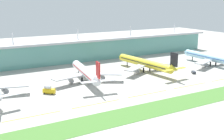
{
  "coord_description": "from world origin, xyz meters",
  "views": [
    {
      "loc": [
        -102.82,
        -134.28,
        54.38
      ],
      "look_at": [
        -5.83,
        34.47,
        7.0
      ],
      "focal_mm": 46.91,
      "sensor_mm": 36.0,
      "label": 1
    }
  ],
  "objects_px": {
    "pushback_tug": "(194,72)",
    "airliner_far_middle": "(146,63)",
    "fuel_truck": "(49,90)",
    "airliner_near_middle": "(86,72)",
    "airliner_farthest": "(212,58)"
  },
  "relations": [
    {
      "from": "airliner_near_middle",
      "to": "pushback_tug",
      "type": "bearing_deg",
      "value": -14.26
    },
    {
      "from": "airliner_far_middle",
      "to": "pushback_tug",
      "type": "height_order",
      "value": "airliner_far_middle"
    },
    {
      "from": "airliner_far_middle",
      "to": "pushback_tug",
      "type": "relative_size",
      "value": 13.38
    },
    {
      "from": "airliner_farthest",
      "to": "fuel_truck",
      "type": "xyz_separation_m",
      "value": [
        -142.37,
        -4.84,
        -4.19
      ]
    },
    {
      "from": "pushback_tug",
      "to": "fuel_truck",
      "type": "bearing_deg",
      "value": 176.02
    },
    {
      "from": "airliner_near_middle",
      "to": "airliner_far_middle",
      "type": "bearing_deg",
      "value": 3.63
    },
    {
      "from": "airliner_near_middle",
      "to": "airliner_far_middle",
      "type": "distance_m",
      "value": 51.84
    },
    {
      "from": "airliner_farthest",
      "to": "fuel_truck",
      "type": "height_order",
      "value": "airliner_farthest"
    },
    {
      "from": "airliner_near_middle",
      "to": "pushback_tug",
      "type": "xyz_separation_m",
      "value": [
        79.14,
        -20.12,
        -5.35
      ]
    },
    {
      "from": "airliner_farthest",
      "to": "pushback_tug",
      "type": "xyz_separation_m",
      "value": [
        -33.19,
        -12.43,
        -5.35
      ]
    },
    {
      "from": "fuel_truck",
      "to": "pushback_tug",
      "type": "distance_m",
      "value": 109.45
    },
    {
      "from": "airliner_near_middle",
      "to": "airliner_farthest",
      "type": "height_order",
      "value": "same"
    },
    {
      "from": "airliner_far_middle",
      "to": "airliner_farthest",
      "type": "distance_m",
      "value": 61.57
    },
    {
      "from": "pushback_tug",
      "to": "airliner_far_middle",
      "type": "bearing_deg",
      "value": 139.5
    },
    {
      "from": "airliner_near_middle",
      "to": "airliner_farthest",
      "type": "relative_size",
      "value": 0.94
    }
  ]
}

